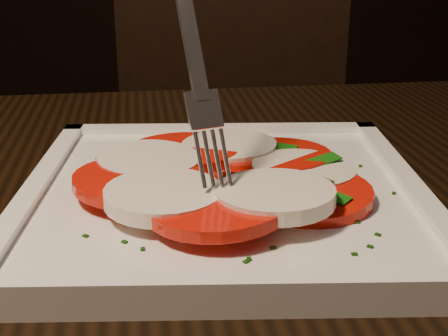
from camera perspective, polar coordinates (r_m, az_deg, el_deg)
chair at (r=1.12m, az=0.01°, el=-0.31°), size 0.49×0.49×0.93m
plate at (r=0.45m, az=-0.00°, el=-2.69°), size 0.29×0.29×0.01m
caprese_salad at (r=0.44m, az=0.02°, el=-0.63°), size 0.22×0.23×0.02m
fork at (r=0.42m, az=-3.78°, el=12.60°), size 0.07×0.10×0.18m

